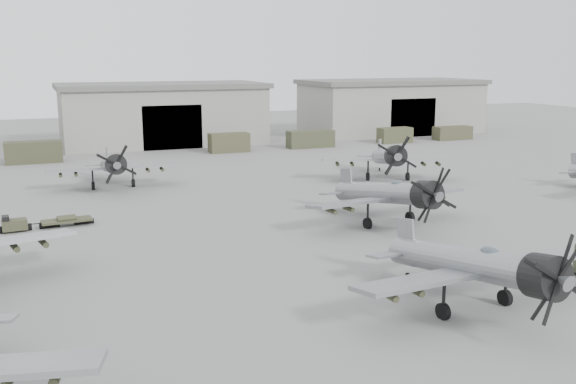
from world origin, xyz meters
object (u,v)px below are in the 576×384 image
object	(u,v)px
aircraft_far_1	(389,157)
aircraft_far_0	(112,165)
tug_trailer	(35,223)
aircraft_near_1	(479,266)
aircraft_mid_2	(391,194)

from	to	relation	value
aircraft_far_1	aircraft_far_0	bearing A→B (deg)	-172.18
tug_trailer	aircraft_far_0	bearing A→B (deg)	56.84
aircraft_far_1	tug_trailer	bearing A→B (deg)	-147.08
aircraft_near_1	tug_trailer	distance (m)	31.90
aircraft_far_1	tug_trailer	distance (m)	34.43
aircraft_mid_2	aircraft_far_1	xyz separation A→B (m)	(8.98, 15.57, 0.06)
aircraft_mid_2	aircraft_far_0	world-z (taller)	aircraft_mid_2
aircraft_mid_2	aircraft_far_0	xyz separation A→B (m)	(-17.49, 21.92, -0.14)
aircraft_near_1	aircraft_far_0	xyz separation A→B (m)	(-12.79, 38.05, -0.15)
aircraft_far_0	aircraft_far_1	xyz separation A→B (m)	(26.47, -6.35, 0.20)
aircraft_far_0	aircraft_far_1	world-z (taller)	aircraft_far_1
aircraft_near_1	aircraft_far_1	size ratio (longest dim) A/B	0.99
aircraft_mid_2	tug_trailer	xyz separation A→B (m)	(-24.69, 8.65, -1.93)
aircraft_far_0	tug_trailer	bearing A→B (deg)	-116.91
aircraft_mid_2	aircraft_far_0	bearing A→B (deg)	121.51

